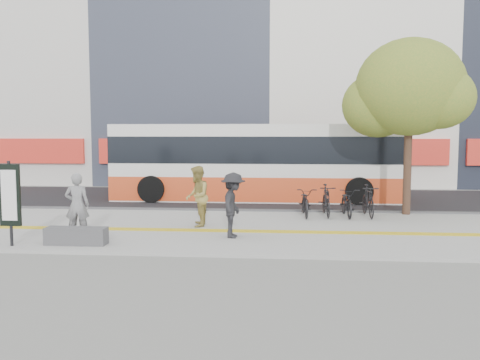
# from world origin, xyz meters

# --- Properties ---
(ground) EXTENTS (120.00, 120.00, 0.00)m
(ground) POSITION_xyz_m (0.00, 0.00, 0.00)
(ground) COLOR slate
(ground) RESTS_ON ground
(sidewalk) EXTENTS (40.00, 7.00, 0.08)m
(sidewalk) POSITION_xyz_m (0.00, 1.50, 0.04)
(sidewalk) COLOR gray
(sidewalk) RESTS_ON ground
(tactile_strip) EXTENTS (40.00, 0.45, 0.01)m
(tactile_strip) POSITION_xyz_m (0.00, 1.00, 0.09)
(tactile_strip) COLOR gold
(tactile_strip) RESTS_ON sidewalk
(street) EXTENTS (40.00, 8.00, 0.06)m
(street) POSITION_xyz_m (0.00, 9.00, 0.03)
(street) COLOR black
(street) RESTS_ON ground
(curb) EXTENTS (40.00, 0.25, 0.14)m
(curb) POSITION_xyz_m (0.00, 5.00, 0.07)
(curb) COLOR #3E3E40
(curb) RESTS_ON ground
(bench) EXTENTS (1.60, 0.45, 0.45)m
(bench) POSITION_xyz_m (-2.60, -1.20, 0.30)
(bench) COLOR #3E3E40
(bench) RESTS_ON sidewalk
(signboard) EXTENTS (0.55, 0.10, 2.20)m
(signboard) POSITION_xyz_m (-4.20, -1.51, 1.37)
(signboard) COLOR black
(signboard) RESTS_ON sidewalk
(street_tree) EXTENTS (4.40, 3.80, 6.31)m
(street_tree) POSITION_xyz_m (7.18, 4.82, 4.51)
(street_tree) COLOR #3A241A
(street_tree) RESTS_ON sidewalk
(bus) EXTENTS (12.43, 2.95, 3.31)m
(bus) POSITION_xyz_m (1.54, 8.50, 1.62)
(bus) COLOR silver
(bus) RESTS_ON street
(bicycle_row) EXTENTS (2.84, 1.94, 1.12)m
(bicycle_row) POSITION_xyz_m (4.62, 4.00, 0.61)
(bicycle_row) COLOR black
(bicycle_row) RESTS_ON sidewalk
(seated_woman) EXTENTS (0.73, 0.56, 1.81)m
(seated_woman) POSITION_xyz_m (-2.93, -0.29, 0.99)
(seated_woman) COLOR black
(seated_woman) RESTS_ON sidewalk
(pedestrian_tan) EXTENTS (0.80, 0.99, 1.89)m
(pedestrian_tan) POSITION_xyz_m (0.11, 1.67, 1.03)
(pedestrian_tan) COLOR olive
(pedestrian_tan) RESTS_ON sidewalk
(pedestrian_dark) EXTENTS (0.73, 1.21, 1.82)m
(pedestrian_dark) POSITION_xyz_m (1.40, 0.06, 0.99)
(pedestrian_dark) COLOR black
(pedestrian_dark) RESTS_ON sidewalk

